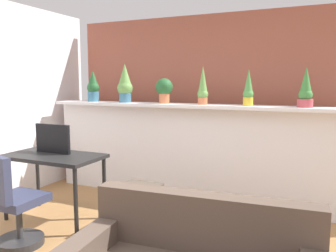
{
  "coord_description": "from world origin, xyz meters",
  "views": [
    {
      "loc": [
        1.36,
        -2.2,
        1.55
      ],
      "look_at": [
        -0.19,
        1.25,
        1.08
      ],
      "focal_mm": 37.04,
      "sensor_mm": 36.0,
      "label": 1
    }
  ],
  "objects_px": {
    "potted_plant_0": "(93,87)",
    "office_chair": "(13,208)",
    "potted_plant_2": "(164,89)",
    "potted_plant_3": "(203,87)",
    "potted_plant_1": "(125,84)",
    "potted_plant_4": "(248,89)",
    "tv_monitor": "(53,139)",
    "potted_plant_5": "(306,90)",
    "side_cube_shelf": "(138,210)",
    "desk": "(54,162)"
  },
  "relations": [
    {
      "from": "potted_plant_2",
      "to": "side_cube_shelf",
      "type": "bearing_deg",
      "value": -78.24
    },
    {
      "from": "potted_plant_5",
      "to": "potted_plant_4",
      "type": "bearing_deg",
      "value": -178.04
    },
    {
      "from": "potted_plant_2",
      "to": "potted_plant_4",
      "type": "distance_m",
      "value": 1.11
    },
    {
      "from": "potted_plant_1",
      "to": "tv_monitor",
      "type": "height_order",
      "value": "potted_plant_1"
    },
    {
      "from": "potted_plant_0",
      "to": "potted_plant_5",
      "type": "bearing_deg",
      "value": -0.15
    },
    {
      "from": "potted_plant_0",
      "to": "office_chair",
      "type": "distance_m",
      "value": 2.26
    },
    {
      "from": "potted_plant_2",
      "to": "side_cube_shelf",
      "type": "xyz_separation_m",
      "value": [
        0.24,
        -1.16,
        -1.22
      ]
    },
    {
      "from": "potted_plant_2",
      "to": "potted_plant_3",
      "type": "relative_size",
      "value": 0.69
    },
    {
      "from": "potted_plant_1",
      "to": "side_cube_shelf",
      "type": "height_order",
      "value": "potted_plant_1"
    },
    {
      "from": "potted_plant_1",
      "to": "potted_plant_2",
      "type": "xyz_separation_m",
      "value": [
        0.59,
        0.02,
        -0.06
      ]
    },
    {
      "from": "potted_plant_0",
      "to": "potted_plant_5",
      "type": "height_order",
      "value": "same"
    },
    {
      "from": "office_chair",
      "to": "side_cube_shelf",
      "type": "distance_m",
      "value": 1.2
    },
    {
      "from": "potted_plant_1",
      "to": "potted_plant_5",
      "type": "relative_size",
      "value": 1.19
    },
    {
      "from": "potted_plant_4",
      "to": "office_chair",
      "type": "height_order",
      "value": "potted_plant_4"
    },
    {
      "from": "potted_plant_4",
      "to": "side_cube_shelf",
      "type": "bearing_deg",
      "value": -127.44
    },
    {
      "from": "potted_plant_0",
      "to": "desk",
      "type": "xyz_separation_m",
      "value": [
        0.34,
        -1.23,
        -0.82
      ]
    },
    {
      "from": "potted_plant_0",
      "to": "tv_monitor",
      "type": "distance_m",
      "value": 1.31
    },
    {
      "from": "tv_monitor",
      "to": "side_cube_shelf",
      "type": "distance_m",
      "value": 1.3
    },
    {
      "from": "potted_plant_0",
      "to": "potted_plant_1",
      "type": "bearing_deg",
      "value": -1.48
    },
    {
      "from": "tv_monitor",
      "to": "office_chair",
      "type": "height_order",
      "value": "tv_monitor"
    },
    {
      "from": "potted_plant_2",
      "to": "desk",
      "type": "relative_size",
      "value": 0.3
    },
    {
      "from": "desk",
      "to": "side_cube_shelf",
      "type": "relative_size",
      "value": 2.2
    },
    {
      "from": "potted_plant_3",
      "to": "office_chair",
      "type": "xyz_separation_m",
      "value": [
        -1.22,
        -1.9,
        -1.11
      ]
    },
    {
      "from": "potted_plant_5",
      "to": "tv_monitor",
      "type": "bearing_deg",
      "value": -156.44
    },
    {
      "from": "potted_plant_2",
      "to": "desk",
      "type": "bearing_deg",
      "value": -123.11
    },
    {
      "from": "potted_plant_4",
      "to": "office_chair",
      "type": "xyz_separation_m",
      "value": [
        -1.79,
        -1.89,
        -1.08
      ]
    },
    {
      "from": "potted_plant_4",
      "to": "tv_monitor",
      "type": "height_order",
      "value": "potted_plant_4"
    },
    {
      "from": "potted_plant_2",
      "to": "potted_plant_3",
      "type": "xyz_separation_m",
      "value": [
        0.54,
        -0.02,
        0.03
      ]
    },
    {
      "from": "side_cube_shelf",
      "to": "potted_plant_2",
      "type": "bearing_deg",
      "value": 101.76
    },
    {
      "from": "potted_plant_0",
      "to": "desk",
      "type": "bearing_deg",
      "value": -74.65
    },
    {
      "from": "desk",
      "to": "tv_monitor",
      "type": "bearing_deg",
      "value": 131.91
    },
    {
      "from": "potted_plant_0",
      "to": "tv_monitor",
      "type": "height_order",
      "value": "potted_plant_0"
    },
    {
      "from": "potted_plant_0",
      "to": "side_cube_shelf",
      "type": "relative_size",
      "value": 0.9
    },
    {
      "from": "potted_plant_4",
      "to": "office_chair",
      "type": "distance_m",
      "value": 2.82
    },
    {
      "from": "tv_monitor",
      "to": "potted_plant_0",
      "type": "bearing_deg",
      "value": 103.01
    },
    {
      "from": "tv_monitor",
      "to": "side_cube_shelf",
      "type": "xyz_separation_m",
      "value": [
        1.12,
        -0.02,
        -0.67
      ]
    },
    {
      "from": "potted_plant_1",
      "to": "potted_plant_5",
      "type": "distance_m",
      "value": 2.33
    },
    {
      "from": "potted_plant_3",
      "to": "potted_plant_5",
      "type": "distance_m",
      "value": 1.2
    },
    {
      "from": "potted_plant_2",
      "to": "side_cube_shelf",
      "type": "height_order",
      "value": "potted_plant_2"
    },
    {
      "from": "desk",
      "to": "potted_plant_0",
      "type": "bearing_deg",
      "value": 105.35
    },
    {
      "from": "office_chair",
      "to": "potted_plant_3",
      "type": "bearing_deg",
      "value": 57.33
    },
    {
      "from": "potted_plant_0",
      "to": "potted_plant_3",
      "type": "relative_size",
      "value": 0.93
    },
    {
      "from": "potted_plant_4",
      "to": "side_cube_shelf",
      "type": "height_order",
      "value": "potted_plant_4"
    },
    {
      "from": "tv_monitor",
      "to": "office_chair",
      "type": "xyz_separation_m",
      "value": [
        0.19,
        -0.77,
        -0.53
      ]
    },
    {
      "from": "potted_plant_2",
      "to": "desk",
      "type": "height_order",
      "value": "potted_plant_2"
    },
    {
      "from": "potted_plant_1",
      "to": "potted_plant_4",
      "type": "height_order",
      "value": "potted_plant_1"
    },
    {
      "from": "potted_plant_0",
      "to": "potted_plant_3",
      "type": "distance_m",
      "value": 1.68
    },
    {
      "from": "potted_plant_4",
      "to": "side_cube_shelf",
      "type": "xyz_separation_m",
      "value": [
        -0.87,
        -1.13,
        -1.22
      ]
    },
    {
      "from": "office_chair",
      "to": "side_cube_shelf",
      "type": "relative_size",
      "value": 1.82
    },
    {
      "from": "potted_plant_1",
      "to": "potted_plant_5",
      "type": "xyz_separation_m",
      "value": [
        2.33,
        0.01,
        -0.07
      ]
    }
  ]
}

